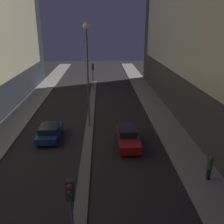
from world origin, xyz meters
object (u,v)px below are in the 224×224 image
traffic_light_near (71,204)px  car_left_lane (50,132)px  street_lamp (87,55)px  pedestrian_on_right_sidewalk (209,167)px  car_right_lane (128,137)px  traffic_light_mid (93,71)px

traffic_light_near → car_left_lane: bearing=105.3°
street_lamp → pedestrian_on_right_sidewalk: size_ratio=5.83×
street_lamp → car_right_lane: street_lamp is taller
traffic_light_mid → traffic_light_near: bearing=-90.0°
car_left_lane → car_right_lane: (6.90, -1.58, 0.07)m
street_lamp → car_right_lane: (3.45, -4.30, -6.41)m
traffic_light_near → street_lamp: size_ratio=0.42×
car_left_lane → traffic_light_near: bearing=-74.7°
traffic_light_mid → car_left_lane: bearing=-101.6°
traffic_light_mid → street_lamp: street_lamp is taller
traffic_light_near → street_lamp: bearing=90.0°
traffic_light_mid → car_left_lane: traffic_light_mid is taller
car_right_lane → traffic_light_mid: bearing=100.7°
street_lamp → traffic_light_near: bearing=-90.0°
traffic_light_mid → car_right_lane: bearing=-79.3°
pedestrian_on_right_sidewalk → car_left_lane: bearing=149.5°
street_lamp → car_left_lane: 7.83m
car_right_lane → pedestrian_on_right_sidewalk: size_ratio=2.62×
street_lamp → car_right_lane: 8.46m
traffic_light_mid → car_right_lane: (3.45, -18.33, -2.40)m
street_lamp → traffic_light_mid: bearing=90.0°
traffic_light_near → car_left_lane: 13.31m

